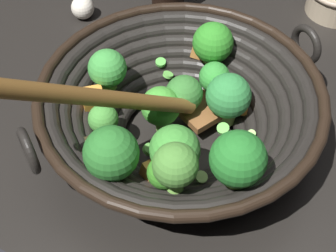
# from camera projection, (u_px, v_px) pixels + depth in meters

# --- Properties ---
(ground_plane) EXTENTS (4.00, 4.00, 0.00)m
(ground_plane) POSITION_uv_depth(u_px,v_px,m) (179.00, 141.00, 0.66)
(ground_plane) COLOR black
(wok) EXTENTS (0.40, 0.35, 0.23)m
(wok) POSITION_uv_depth(u_px,v_px,m) (180.00, 110.00, 0.60)
(wok) COLOR black
(wok) RESTS_ON ground
(garlic_bulb) EXTENTS (0.04, 0.04, 0.04)m
(garlic_bulb) POSITION_uv_depth(u_px,v_px,m) (83.00, 8.00, 0.81)
(garlic_bulb) COLOR silver
(garlic_bulb) RESTS_ON ground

